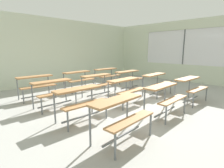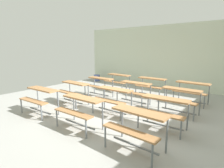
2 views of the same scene
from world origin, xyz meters
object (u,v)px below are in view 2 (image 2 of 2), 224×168
object	(u,v)px
desk_bench_r1c0	(73,88)
desk_bench_r1c1	(112,95)
desk_bench_r1c2	(164,106)
desk_bench_r3c2	(192,88)
desk_bench_r2c2	(180,95)
desk_bench_r3c1	(151,83)
desk_bench_r0c2	(136,122)
desk_bench_r2c1	(134,88)
trash_bin	(97,78)
desk_bench_r0c0	(40,95)
desk_bench_r3c0	(117,79)
desk_bench_r0c1	(80,105)
desk_bench_r2c0	(99,82)

from	to	relation	value
desk_bench_r1c0	desk_bench_r1c1	distance (m)	1.66
desk_bench_r1c2	desk_bench_r3c2	bearing A→B (deg)	88.34
desk_bench_r2c2	desk_bench_r3c2	xyz separation A→B (m)	(-0.01, 1.27, 0.00)
desk_bench_r2c2	desk_bench_r3c1	distance (m)	2.00
desk_bench_r1c1	desk_bench_r1c2	bearing A→B (deg)	-3.37
desk_bench_r1c0	desk_bench_r3c2	world-z (taller)	same
desk_bench_r2c2	desk_bench_r3c1	xyz separation A→B (m)	(-1.55, 1.27, 0.00)
desk_bench_r0c2	desk_bench_r2c2	xyz separation A→B (m)	(0.01, 2.43, 0.00)
desk_bench_r2c1	trash_bin	bearing A→B (deg)	150.06
desk_bench_r1c1	desk_bench_r1c2	size ratio (longest dim) A/B	0.99
desk_bench_r0c0	desk_bench_r3c0	bearing A→B (deg)	86.64
desk_bench_r1c2	desk_bench_r2c1	world-z (taller)	same
desk_bench_r1c1	desk_bench_r3c0	bearing A→B (deg)	122.37
desk_bench_r0c1	desk_bench_r3c2	distance (m)	4.01
desk_bench_r1c1	trash_bin	bearing A→B (deg)	136.42
desk_bench_r2c2	desk_bench_r3c2	world-z (taller)	same
desk_bench_r0c1	desk_bench_r3c1	xyz separation A→B (m)	(0.01, 3.69, 0.00)
desk_bench_r2c0	desk_bench_r2c2	world-z (taller)	same
desk_bench_r3c0	desk_bench_r3c2	size ratio (longest dim) A/B	1.01
desk_bench_r3c2	desk_bench_r2c2	bearing A→B (deg)	-87.61
desk_bench_r1c1	desk_bench_r0c2	bearing A→B (deg)	-40.26
desk_bench_r2c2	trash_bin	distance (m)	6.18
desk_bench_r0c2	desk_bench_r2c0	world-z (taller)	same
desk_bench_r0c1	desk_bench_r3c1	distance (m)	3.69
desk_bench_r0c2	desk_bench_r2c1	size ratio (longest dim) A/B	1.00
desk_bench_r0c0	desk_bench_r0c1	bearing A→B (deg)	-0.52
desk_bench_r0c2	desk_bench_r2c1	distance (m)	2.93
desk_bench_r0c1	desk_bench_r2c2	size ratio (longest dim) A/B	1.00
desk_bench_r1c2	desk_bench_r2c1	xyz separation A→B (m)	(-1.60, 1.29, 0.00)
desk_bench_r1c1	desk_bench_r2c0	xyz separation A→B (m)	(-1.63, 1.22, 0.00)
desk_bench_r1c0	desk_bench_r1c1	bearing A→B (deg)	3.89
desk_bench_r0c0	desk_bench_r3c0	distance (m)	3.76
desk_bench_r2c1	desk_bench_r2c2	size ratio (longest dim) A/B	1.00
desk_bench_r0c1	desk_bench_r2c1	xyz separation A→B (m)	(-0.01, 2.47, 0.00)
desk_bench_r3c0	trash_bin	bearing A→B (deg)	155.44
desk_bench_r2c1	desk_bench_r3c2	size ratio (longest dim) A/B	1.00
desk_bench_r0c1	desk_bench_r3c0	distance (m)	4.03
desk_bench_r3c1	trash_bin	bearing A→B (deg)	162.32
desk_bench_r1c2	desk_bench_r2c0	world-z (taller)	same
desk_bench_r3c0	desk_bench_r1c2	bearing A→B (deg)	-35.38
desk_bench_r1c2	trash_bin	xyz separation A→B (m)	(-5.66, 3.76, -0.38)
desk_bench_r2c0	desk_bench_r2c2	bearing A→B (deg)	-1.04
desk_bench_r2c0	desk_bench_r2c2	distance (m)	3.18
desk_bench_r0c0	trash_bin	bearing A→B (deg)	112.80
desk_bench_r1c2	desk_bench_r3c0	bearing A→B (deg)	139.37
desk_bench_r2c2	desk_bench_r0c2	bearing A→B (deg)	-88.87
desk_bench_r2c2	trash_bin	xyz separation A→B (m)	(-5.63, 2.52, -0.38)
desk_bench_r2c0	trash_bin	size ratio (longest dim) A/B	2.98
desk_bench_r1c2	desk_bench_r2c0	xyz separation A→B (m)	(-3.21, 1.28, 0.00)
desk_bench_r0c2	trash_bin	xyz separation A→B (m)	(-5.62, 4.95, -0.38)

